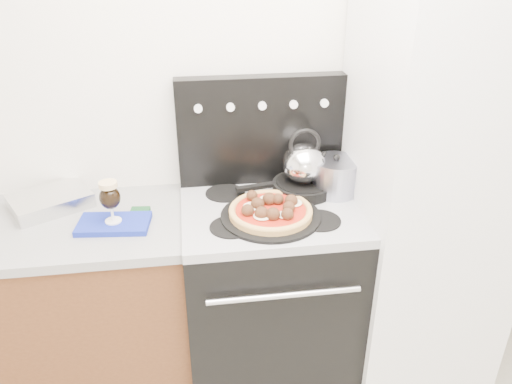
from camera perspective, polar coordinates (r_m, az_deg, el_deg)
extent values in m
cube|color=white|center=(2.32, -1.66, 9.30)|extent=(3.50, 0.01, 2.50)
cube|color=#593017|center=(2.55, -24.65, -12.67)|extent=(1.45, 0.60, 0.86)
cube|color=gray|center=(2.31, -26.78, -3.95)|extent=(1.48, 0.63, 0.04)
cube|color=black|center=(2.42, 1.44, -11.67)|extent=(0.76, 0.65, 0.88)
cube|color=#ADADB2|center=(2.17, 1.58, -2.14)|extent=(0.76, 0.65, 0.04)
cube|color=black|center=(2.30, 0.52, 7.08)|extent=(0.76, 0.08, 0.50)
cube|color=silver|center=(2.33, 18.91, -0.06)|extent=(0.64, 0.68, 1.90)
cube|color=white|center=(2.36, -22.44, -0.94)|extent=(0.39, 0.36, 0.06)
cube|color=#1728A0|center=(2.13, -15.93, -3.53)|extent=(0.30, 0.20, 0.02)
cylinder|color=black|center=(2.07, 1.68, -2.77)|extent=(0.50, 0.50, 0.01)
cylinder|color=black|center=(2.28, 5.36, 0.60)|extent=(0.32, 0.32, 0.05)
cylinder|color=#9EA0B3|center=(2.27, 9.03, 1.67)|extent=(0.22, 0.22, 0.15)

